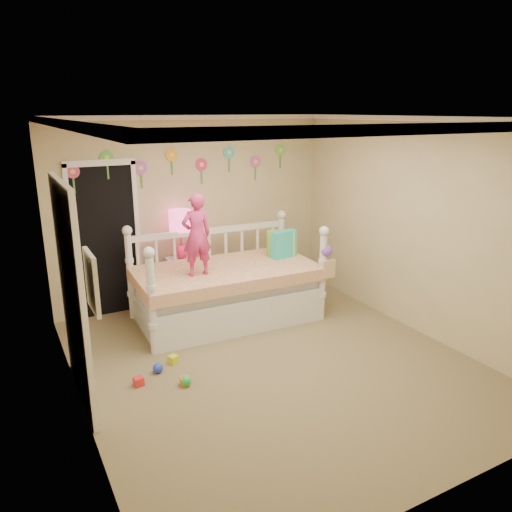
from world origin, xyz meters
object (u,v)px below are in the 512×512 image
daybed (226,272)px  nightstand (183,282)px  table_lamp (181,227)px  child (197,235)px

daybed → nightstand: (-0.34, 0.72, -0.30)m
nightstand → table_lamp: bearing=93.5°
daybed → table_lamp: size_ratio=3.50×
child → table_lamp: 0.85m
daybed → child: (-0.44, -0.12, 0.58)m
child → table_lamp: size_ratio=1.49×
table_lamp → nightstand: bearing=-90.0°
child → table_lamp: bearing=-95.4°
nightstand → daybed: bearing=-61.3°
child → nightstand: child is taller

